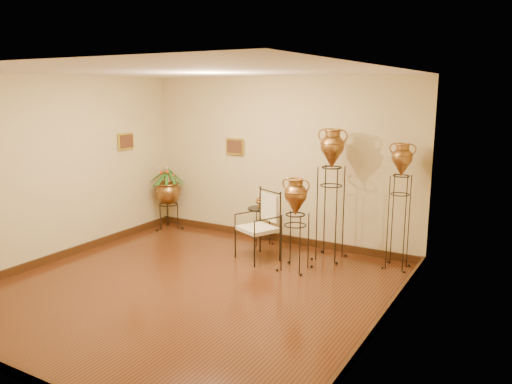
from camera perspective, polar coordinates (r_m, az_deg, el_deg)
The scene contains 8 objects.
ground at distance 6.78m, azimuth -7.47°, elevation -10.87°, with size 5.00×5.00×0.00m, color #552914.
room_shell at distance 6.34m, azimuth -7.88°, elevation 3.81°, with size 5.02×5.02×2.81m.
amphora_tall at distance 7.48m, azimuth 16.07°, elevation -1.43°, with size 0.38×0.38×1.87m.
amphora_mid at distance 7.67m, azimuth 8.55°, elevation -0.19°, with size 0.51×0.51×2.04m.
amphora_short at distance 7.21m, azimuth 4.50°, elevation -3.66°, with size 0.50×0.50×1.38m.
planter_urn at distance 9.48m, azimuth -10.06°, elevation 0.32°, with size 0.92×0.92×1.36m.
armchair at distance 7.65m, azimuth 0.16°, elevation -3.90°, with size 0.78×0.76×1.07m.
side_table at distance 8.45m, azimuth 0.56°, elevation -3.83°, with size 0.57×0.57×0.80m.
Camera 1 is at (3.85, -4.95, 2.58)m, focal length 35.00 mm.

